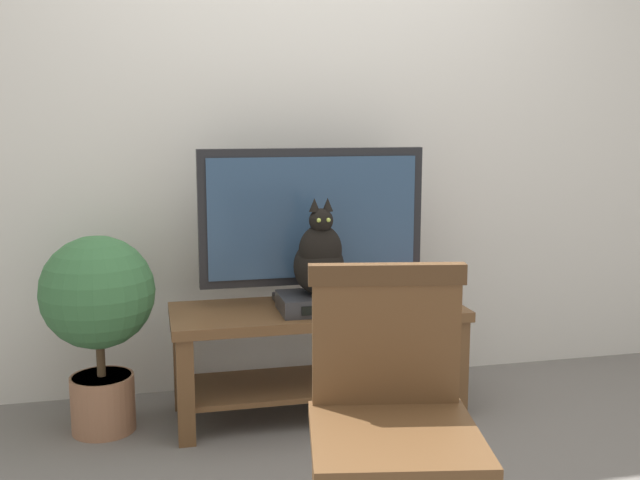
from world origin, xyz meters
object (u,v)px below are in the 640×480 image
tv (312,221)px  cat (320,259)px  media_box (319,302)px  potted_plant (98,309)px  book_stack (420,292)px  tv_stand (317,339)px  wooden_chair (391,403)px

tv → cat: 0.22m
media_box → potted_plant: potted_plant is taller
cat → book_stack: 0.52m
tv_stand → cat: 0.39m
tv_stand → cat: bearing=-95.3°
cat → wooden_chair: 1.18m
tv → media_box: tv is taller
media_box → potted_plant: size_ratio=0.41×
tv_stand → media_box: 0.20m
tv_stand → wooden_chair: bearing=-93.4°
tv_stand → cat: (-0.01, -0.08, 0.38)m
wooden_chair → potted_plant: wooden_chair is taller
book_stack → cat: bearing=-171.6°
media_box → potted_plant: (-0.92, 0.09, 0.00)m
tv_stand → potted_plant: (-0.93, 0.02, 0.19)m
tv → cat: bearing=-92.3°
tv → cat: tv is taller
tv_stand → cat: cat is taller
book_stack → tv_stand: bearing=179.3°
tv → cat: (-0.01, -0.18, -0.14)m
tv_stand → media_box: size_ratio=3.76×
tv_stand → media_box: media_box is taller
potted_plant → tv: bearing=4.7°
media_box → wooden_chair: wooden_chair is taller
wooden_chair → media_box: bearing=86.8°
media_box → book_stack: size_ratio=1.38×
tv → cat: size_ratio=2.40×
cat → book_stack: cat is taller
tv_stand → wooden_chair: 1.26m
cat → potted_plant: (-0.93, 0.10, -0.19)m
potted_plant → wooden_chair: bearing=-55.9°
media_box → potted_plant: 0.93m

